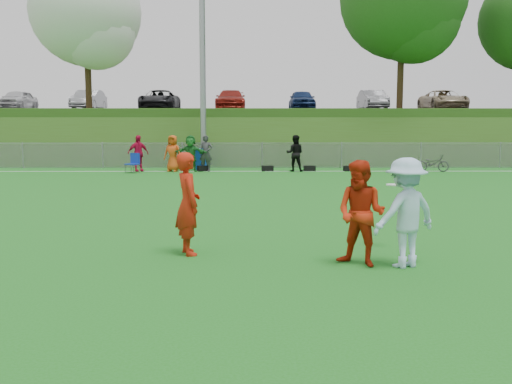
{
  "coord_description": "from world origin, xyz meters",
  "views": [
    {
      "loc": [
        -0.49,
        -8.62,
        2.31
      ],
      "look_at": [
        -0.43,
        0.5,
        1.19
      ],
      "focal_mm": 40.0,
      "sensor_mm": 36.0,
      "label": 1
    }
  ],
  "objects_px": {
    "player_red_left": "(188,204)",
    "recycling_bin": "(201,159)",
    "player_red_center": "(361,213)",
    "player_blue": "(405,213)",
    "frisbee": "(393,185)",
    "bicycle": "(433,163)"
  },
  "relations": [
    {
      "from": "player_red_center",
      "to": "player_blue",
      "type": "bearing_deg",
      "value": 27.71
    },
    {
      "from": "bicycle",
      "to": "recycling_bin",
      "type": "bearing_deg",
      "value": 85.33
    },
    {
      "from": "player_blue",
      "to": "player_red_center",
      "type": "bearing_deg",
      "value": -33.08
    },
    {
      "from": "frisbee",
      "to": "bicycle",
      "type": "bearing_deg",
      "value": 70.08
    },
    {
      "from": "player_red_left",
      "to": "player_red_center",
      "type": "distance_m",
      "value": 2.98
    },
    {
      "from": "recycling_bin",
      "to": "bicycle",
      "type": "relative_size",
      "value": 0.67
    },
    {
      "from": "frisbee",
      "to": "bicycle",
      "type": "relative_size",
      "value": 0.16
    },
    {
      "from": "player_red_center",
      "to": "player_blue",
      "type": "height_order",
      "value": "player_blue"
    },
    {
      "from": "recycling_bin",
      "to": "player_red_left",
      "type": "bearing_deg",
      "value": -85.64
    },
    {
      "from": "player_blue",
      "to": "recycling_bin",
      "type": "relative_size",
      "value": 1.72
    },
    {
      "from": "player_red_left",
      "to": "player_blue",
      "type": "xyz_separation_m",
      "value": [
        3.55,
        -0.91,
        -0.02
      ]
    },
    {
      "from": "player_blue",
      "to": "frisbee",
      "type": "bearing_deg",
      "value": -121.46
    },
    {
      "from": "player_blue",
      "to": "recycling_bin",
      "type": "distance_m",
      "value": 19.34
    },
    {
      "from": "frisbee",
      "to": "bicycle",
      "type": "xyz_separation_m",
      "value": [
        5.79,
        15.98,
        -0.77
      ]
    },
    {
      "from": "frisbee",
      "to": "player_red_left",
      "type": "bearing_deg",
      "value": -172.3
    },
    {
      "from": "player_red_left",
      "to": "recycling_bin",
      "type": "bearing_deg",
      "value": -16.89
    },
    {
      "from": "player_blue",
      "to": "frisbee",
      "type": "height_order",
      "value": "player_blue"
    },
    {
      "from": "frisbee",
      "to": "recycling_bin",
      "type": "xyz_separation_m",
      "value": [
        -5.05,
        17.3,
        -0.66
      ]
    },
    {
      "from": "player_red_left",
      "to": "player_red_center",
      "type": "xyz_separation_m",
      "value": [
        2.87,
        -0.82,
        -0.04
      ]
    },
    {
      "from": "player_red_left",
      "to": "player_blue",
      "type": "relative_size",
      "value": 1.02
    },
    {
      "from": "player_red_left",
      "to": "bicycle",
      "type": "distance_m",
      "value": 19.02
    },
    {
      "from": "player_red_left",
      "to": "bicycle",
      "type": "relative_size",
      "value": 1.18
    }
  ]
}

